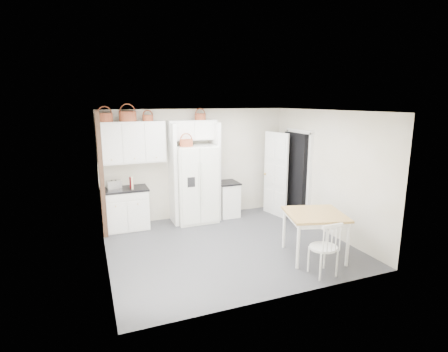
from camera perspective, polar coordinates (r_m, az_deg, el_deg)
name	(u,v)px	position (r m, az deg, el deg)	size (l,w,h in m)	color
floor	(228,245)	(6.99, 0.63, -11.26)	(4.50, 4.50, 0.00)	#464649
ceiling	(228,111)	(6.42, 0.69, 10.57)	(4.50, 4.50, 0.00)	white
wall_back	(197,164)	(8.43, -4.48, 2.02)	(4.50, 4.50, 0.00)	#BFB696
wall_left	(102,192)	(6.12, -19.25, -2.50)	(4.00, 4.00, 0.00)	#BFB696
wall_right	(326,172)	(7.70, 16.35, 0.59)	(4.00, 4.00, 0.00)	#BFB696
refrigerator	(195,184)	(8.13, -4.69, -1.27)	(0.93, 0.74, 1.79)	white
base_cab_left	(126,209)	(8.02, -15.77, -5.28)	(0.95, 0.60, 0.88)	white
base_cab_right	(228,200)	(8.58, 0.59, -3.88)	(0.46, 0.56, 0.82)	white
dining_table	(314,235)	(6.59, 14.49, -9.29)	(0.99, 0.99, 0.82)	#AB853F
windsor_chair	(323,247)	(5.96, 15.91, -11.15)	(0.46, 0.42, 0.94)	white
counter_left	(124,189)	(7.90, -15.96, -2.09)	(0.99, 0.64, 0.04)	black
counter_right	(228,183)	(8.47, 0.59, -1.10)	(0.50, 0.59, 0.04)	black
toaster	(114,185)	(7.80, -17.53, -1.44)	(0.30, 0.17, 0.21)	silver
cookbook_red	(131,183)	(7.80, -14.88, -1.13)	(0.04, 0.16, 0.24)	maroon
cookbook_cream	(132,183)	(7.80, -14.76, -1.07)	(0.04, 0.17, 0.26)	beige
basket_upper_a	(105,118)	(7.79, -18.87, 9.03)	(0.32, 0.32, 0.18)	maroon
basket_upper_b	(128,116)	(7.83, -15.44, 9.36)	(0.36, 0.36, 0.21)	maroon
basket_upper_c	(148,118)	(7.88, -12.33, 9.24)	(0.23, 0.23, 0.13)	maroon
basket_bridge_b	(200,117)	(8.16, -3.91, 9.64)	(0.26, 0.26, 0.15)	maroon
basket_fridge_a	(186,143)	(7.81, -6.18, 5.40)	(0.29, 0.29, 0.16)	maroon
upper_cabinet	(133,142)	(7.88, -14.71, 5.35)	(1.40, 0.34, 0.90)	white
bridge_cabinet	(192,130)	(8.12, -5.24, 7.49)	(1.12, 0.34, 0.45)	white
fridge_panel_left	(173,174)	(8.01, -8.34, 0.29)	(0.08, 0.60, 2.30)	white
fridge_panel_right	(215,171)	(8.29, -1.47, 0.82)	(0.08, 0.60, 2.30)	white
trim_post	(102,176)	(7.44, -19.35, 0.00)	(0.09, 0.09, 2.60)	black
doorway_void	(296,176)	(8.50, 11.66, -0.01)	(0.18, 0.85, 2.05)	black
door_slab	(276,174)	(8.59, 8.43, 0.24)	(0.80, 0.04, 2.05)	white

